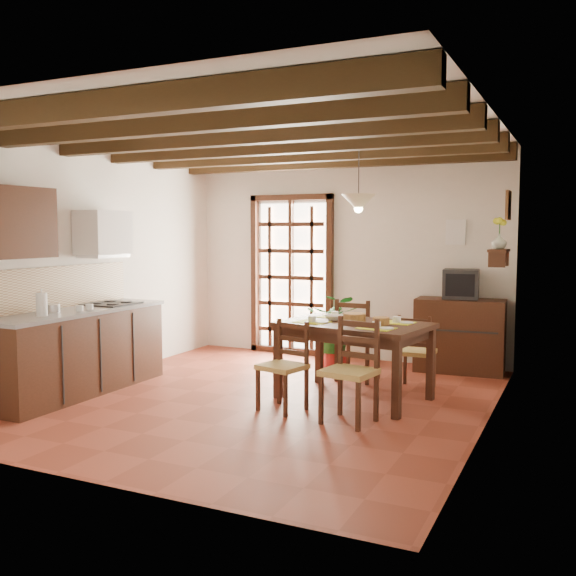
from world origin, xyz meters
The scene contains 25 objects.
ground_plane centered at (0.00, 0.00, 0.00)m, with size 5.00×5.00×0.00m, color brown.
room_shell centered at (0.00, 0.00, 1.82)m, with size 4.52×5.02×2.81m.
ceiling_beams centered at (0.00, 0.00, 2.69)m, with size 4.50×4.34×0.20m.
french_door centered at (-0.80, 2.45, 1.18)m, with size 1.26×0.11×2.32m.
kitchen_counter centered at (-1.96, -0.60, 0.47)m, with size 0.64×2.25×1.38m.
upper_cabinet centered at (-2.08, -1.30, 1.85)m, with size 0.35×0.80×0.70m, color #351B10.
range_hood centered at (-2.05, -0.05, 1.73)m, with size 0.38×0.60×0.54m.
counter_items centered at (-1.95, -0.51, 0.96)m, with size 0.50×1.43×0.25m.
dining_table centered at (0.85, 0.43, 0.71)m, with size 1.63×1.19×0.81m.
chair_near_left centered at (0.36, -0.26, 0.28)m, with size 0.49×0.47×0.88m.
chair_near_right centered at (1.09, -0.38, 0.30)m, with size 0.50×0.49×0.96m.
chair_far_left centered at (0.61, 1.25, 0.31)m, with size 0.47×0.45×0.98m.
chair_far_right centered at (1.35, 1.13, 0.26)m, with size 0.40×0.38×0.84m.
table_setting centered at (0.85, 0.43, 0.90)m, with size 1.09×0.73×0.10m.
table_bowl centered at (0.60, 0.53, 0.84)m, with size 0.22×0.22×0.05m, color white.
sideboard centered at (1.63, 2.23, 0.46)m, with size 1.08×0.49×0.92m, color #351B10.
crt_tv centered at (1.63, 2.22, 1.11)m, with size 0.47×0.44×0.36m.
fuse_box centered at (1.50, 2.48, 1.75)m, with size 0.25×0.03×0.32m, color white.
plant_pot centered at (0.08, 1.91, 0.11)m, with size 0.36×0.36×0.22m, color maroon.
potted_plant centered at (0.08, 1.91, 0.57)m, with size 1.80×1.54×2.00m, color #144C19.
wall_shelf centered at (2.14, 1.60, 1.51)m, with size 0.20×0.42×0.20m.
shelf_vase centered at (2.14, 1.60, 1.65)m, with size 0.15×0.15×0.15m, color #B2BFB2.
shelf_flowers centered at (2.14, 1.60, 1.86)m, with size 0.14×0.14×0.36m.
framed_picture centered at (2.22, 1.60, 2.05)m, with size 0.03×0.32×0.32m.
pendant_lamp centered at (0.85, 0.53, 2.08)m, with size 0.36×0.36×0.84m.
Camera 1 is at (3.03, -5.88, 1.78)m, focal length 40.00 mm.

